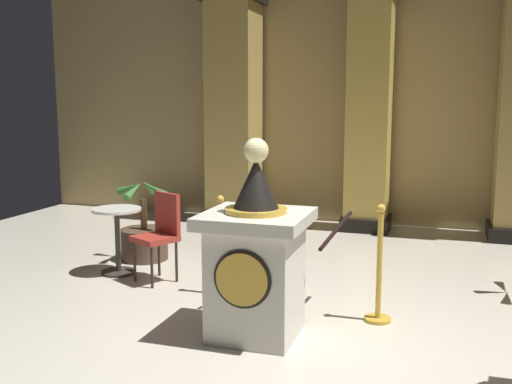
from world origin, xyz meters
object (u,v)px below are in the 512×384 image
Objects in this scene: stanchion_near at (379,280)px; cafe_table at (117,232)px; potted_palm_left at (144,238)px; pedestal_clock at (256,261)px; stanchion_far at (221,260)px; cafe_chair_red at (160,229)px.

cafe_table is at bearing 169.03° from stanchion_near.
potted_palm_left reaches higher than cafe_table.
potted_palm_left is (-2.99, 1.21, -0.11)m from stanchion_near.
pedestal_clock is 2.80m from potted_palm_left.
stanchion_far is 0.86m from cafe_chair_red.
stanchion_far is (-0.67, 0.91, -0.29)m from pedestal_clock.
pedestal_clock is at bearing -42.23° from potted_palm_left.
pedestal_clock is 1.16m from stanchion_far.
stanchion_near reaches higher than cafe_chair_red.
stanchion_far reaches higher than cafe_chair_red.
cafe_chair_red is at bearing 168.33° from stanchion_near.
pedestal_clock is 1.86m from cafe_chair_red.
cafe_table is 0.79× the size of cafe_chair_red.
cafe_chair_red is at bearing -50.27° from potted_palm_left.
pedestal_clock reaches higher than cafe_chair_red.
stanchion_near is at bearing -22.08° from potted_palm_left.
cafe_table is at bearing -88.87° from potted_palm_left.
potted_palm_left is at bearing 129.73° from cafe_chair_red.
cafe_chair_red is (-2.39, 0.49, 0.20)m from stanchion_near.
pedestal_clock reaches higher than stanchion_near.
potted_palm_left is (-1.39, 0.96, -0.09)m from stanchion_far.
pedestal_clock is at bearing -31.04° from cafe_table.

